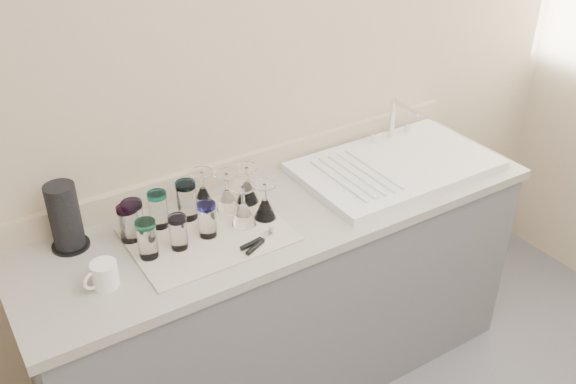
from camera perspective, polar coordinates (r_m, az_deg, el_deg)
counter_unit at (r=2.72m, az=-0.27°, el=-9.34°), size 2.06×0.62×0.90m
sink_unit at (r=2.73m, az=9.55°, el=2.37°), size 0.82×0.50×0.22m
dish_towel at (r=2.31m, az=-7.13°, el=-3.77°), size 0.55×0.42×0.01m
tumbler_teal at (r=2.29m, az=-13.55°, el=-2.43°), size 0.07×0.07×0.15m
tumbler_cyan at (r=2.34m, az=-11.44°, el=-1.52°), size 0.07×0.07×0.14m
tumbler_purple at (r=2.37m, az=-9.00°, el=-0.71°), size 0.07×0.07×0.15m
tumbler_magenta at (r=2.20m, az=-12.41°, el=-4.09°), size 0.07×0.07×0.14m
tumbler_blue at (r=2.22m, az=-9.73°, el=-3.53°), size 0.06×0.06×0.13m
tumbler_lavender at (r=2.27m, az=-7.19°, el=-2.42°), size 0.07×0.07×0.13m
tumbler_extra at (r=2.29m, az=-14.05°, el=-2.70°), size 0.07×0.07×0.13m
goblet_back_left at (r=2.41m, az=-5.41°, el=-0.44°), size 0.09×0.09×0.16m
goblet_back_right at (r=2.45m, az=-3.63°, el=0.20°), size 0.08×0.08×0.15m
goblet_front_left at (r=2.32m, az=-3.97°, el=-1.73°), size 0.09×0.09×0.16m
goblet_front_right at (r=2.35m, az=-2.06°, el=-1.26°), size 0.08×0.08×0.15m
goblet_extra at (r=2.44m, az=-7.56°, el=-0.20°), size 0.08×0.08×0.15m
can_opener at (r=2.24m, az=-2.62°, el=-4.43°), size 0.15×0.08×0.02m
white_mug at (r=2.13m, az=-16.05°, el=-7.10°), size 0.13×0.10×0.09m
paper_towel_roll at (r=2.30m, az=-19.20°, el=-2.17°), size 0.13×0.13×0.25m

